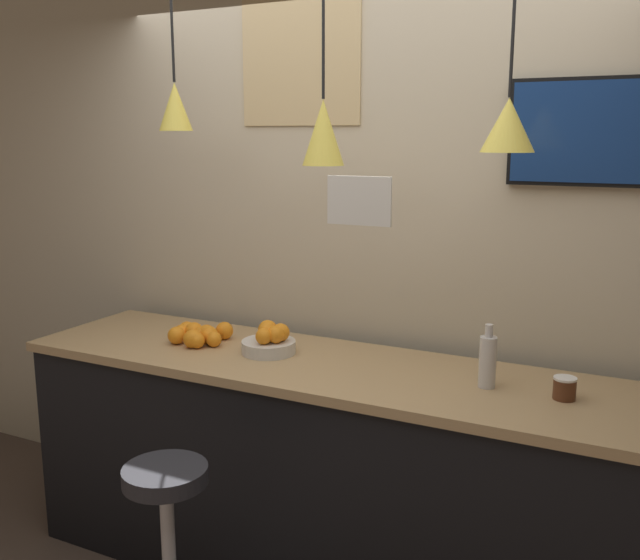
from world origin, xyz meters
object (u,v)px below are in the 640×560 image
juice_bottle (488,361)px  spread_jar (565,388)px  fruit_bowl (270,341)px  mounted_tv (614,132)px  bar_stool (169,552)px

juice_bottle → spread_jar: juice_bottle is taller
juice_bottle → spread_jar: size_ratio=2.96×
fruit_bowl → mounted_tv: mounted_tv is taller
fruit_bowl → spread_jar: size_ratio=2.87×
fruit_bowl → mounted_tv: (1.29, 0.39, 0.88)m
bar_stool → fruit_bowl: 0.94m
mounted_tv → bar_stool: bearing=-138.6°
fruit_bowl → spread_jar: (1.22, 0.00, -0.02)m
spread_jar → juice_bottle: bearing=-180.0°
fruit_bowl → mounted_tv: 1.61m
bar_stool → spread_jar: (1.21, 0.74, 0.58)m
fruit_bowl → spread_jar: 1.22m
spread_jar → mounted_tv: 0.98m
juice_bottle → spread_jar: bearing=0.0°
spread_jar → mounted_tv: (0.06, 0.39, 0.90)m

